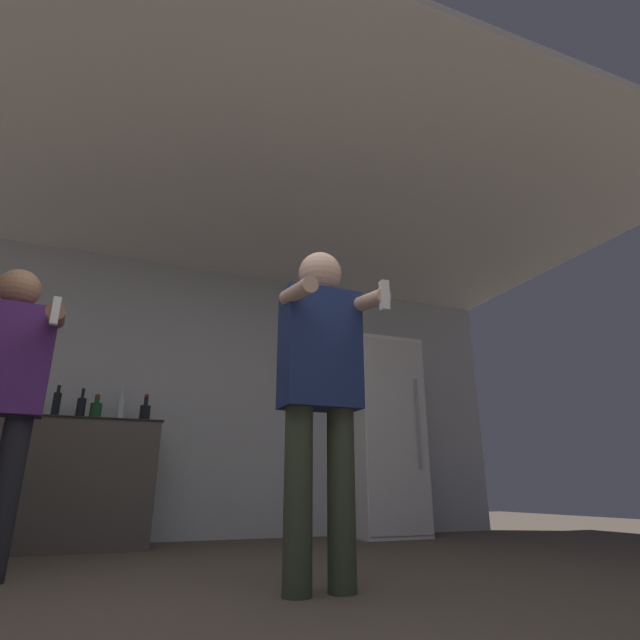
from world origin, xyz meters
name	(u,v)px	position (x,y,z in m)	size (l,w,h in m)	color
ground_plane	(239,640)	(0.00, 0.00, 0.00)	(14.00, 14.00, 0.00)	#4C4238
wall_back	(170,393)	(0.00, 3.12, 1.27)	(7.00, 0.06, 2.55)	#B2B7BC
ceiling_slab	(209,181)	(0.00, 1.55, 2.57)	(7.00, 3.61, 0.05)	silver
refrigerator	(382,435)	(2.03, 2.78, 0.93)	(0.66, 0.66, 1.87)	white
counter	(69,483)	(-0.70, 2.77, 0.47)	(1.26, 0.68, 0.94)	#47423D
bottle_dark_rum	(145,413)	(-0.21, 2.83, 1.03)	(0.09, 0.09, 0.26)	black
bottle_red_label	(96,412)	(-0.59, 2.83, 1.03)	(0.09, 0.09, 0.24)	#194723
bottle_green_wine	(81,409)	(-0.71, 2.83, 1.04)	(0.07, 0.07, 0.28)	black
bottle_amber_bourbon	(121,410)	(-0.40, 2.83, 1.05)	(0.06, 0.06, 0.31)	silver
bottle_brown_liquor	(56,405)	(-0.89, 2.83, 1.06)	(0.06, 0.06, 0.31)	black
person_woman_foreground	(321,378)	(0.47, 0.51, 0.93)	(0.43, 0.47, 1.59)	#38422D
person_man_side	(0,384)	(-1.01, 1.32, 0.94)	(0.54, 0.57, 1.59)	black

